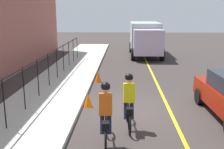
{
  "coord_description": "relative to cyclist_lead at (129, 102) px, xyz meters",
  "views": [
    {
      "loc": [
        -9.84,
        0.21,
        3.66
      ],
      "look_at": [
        1.51,
        0.67,
        1.0
      ],
      "focal_mm": 42.78,
      "sensor_mm": 36.0,
      "label": 1
    }
  ],
  "objects": [
    {
      "name": "ground_plane",
      "position": [
        1.83,
        -0.01,
        -0.91
      ],
      "size": [
        80.0,
        80.0,
        0.0
      ],
      "primitive_type": "plane",
      "color": "#352E2C"
    },
    {
      "name": "lane_line_centre",
      "position": [
        1.83,
        -1.61,
        -0.91
      ],
      "size": [
        36.0,
        0.12,
        0.01
      ],
      "primitive_type": "cube",
      "color": "yellow",
      "rests_on": "ground"
    },
    {
      "name": "sidewalk",
      "position": [
        1.83,
        3.39,
        -0.84
      ],
      "size": [
        40.0,
        3.2,
        0.15
      ],
      "primitive_type": "cube",
      "color": "#B0B1A7",
      "rests_on": "ground"
    },
    {
      "name": "iron_fence",
      "position": [
        2.83,
        3.79,
        0.4
      ],
      "size": [
        19.84,
        0.04,
        1.6
      ],
      "color": "black",
      "rests_on": "sidewalk"
    },
    {
      "name": "cyclist_lead",
      "position": [
        0.0,
        0.0,
        0.0
      ],
      "size": [
        1.71,
        0.38,
        1.83
      ],
      "rotation": [
        0.0,
        0.0,
        0.06
      ],
      "color": "black",
      "rests_on": "ground"
    },
    {
      "name": "cyclist_follow",
      "position": [
        -1.08,
        0.66,
        0.0
      ],
      "size": [
        1.71,
        0.38,
        1.83
      ],
      "rotation": [
        0.0,
        0.0,
        0.06
      ],
      "color": "black",
      "rests_on": "ground"
    },
    {
      "name": "box_truck_background",
      "position": [
        15.05,
        -1.71,
        0.64
      ],
      "size": [
        6.72,
        2.57,
        2.78
      ],
      "rotation": [
        0.0,
        0.0,
        3.15
      ],
      "color": "#A6C1C0",
      "rests_on": "ground"
    },
    {
      "name": "traffic_cone_near",
      "position": [
        5.83,
        1.52,
        -0.61
      ],
      "size": [
        0.36,
        0.36,
        0.61
      ],
      "primitive_type": "cone",
      "color": "#ED5C0B",
      "rests_on": "ground"
    },
    {
      "name": "traffic_cone_far",
      "position": [
        2.0,
        1.56,
        -0.65
      ],
      "size": [
        0.36,
        0.36,
        0.53
      ],
      "primitive_type": "cone",
      "color": "#F8630A",
      "rests_on": "ground"
    }
  ]
}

